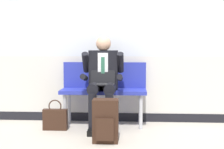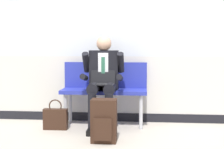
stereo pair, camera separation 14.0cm
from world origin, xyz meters
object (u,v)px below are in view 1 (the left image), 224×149
object	(u,v)px
bench_with_person	(104,87)
handbag	(55,119)
person_seated	(103,79)
backpack	(106,121)

from	to	relation	value
bench_with_person	handbag	xyz separation A→B (m)	(-0.63, -0.34, -0.40)
bench_with_person	handbag	world-z (taller)	bench_with_person
handbag	person_seated	bearing A→B (deg)	12.99
backpack	handbag	world-z (taller)	backpack
bench_with_person	handbag	size ratio (longest dim) A/B	2.92
person_seated	backpack	world-z (taller)	person_seated
person_seated	backpack	size ratio (longest dim) A/B	2.49
bench_with_person	person_seated	distance (m)	0.24
handbag	bench_with_person	bearing A→B (deg)	28.40
person_seated	backpack	xyz separation A→B (m)	(0.09, -0.67, -0.44)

